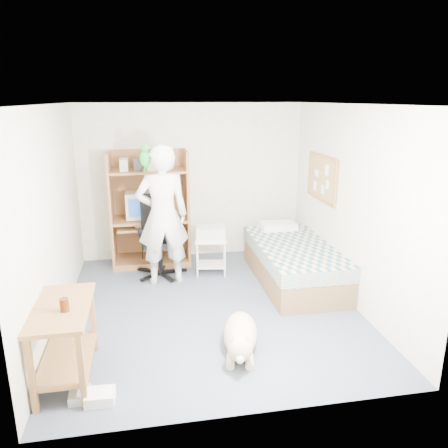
% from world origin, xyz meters
% --- Properties ---
extents(floor, '(4.00, 4.00, 0.00)m').
position_xyz_m(floor, '(0.00, 0.00, 0.00)').
color(floor, '#404757').
rests_on(floor, ground).
extents(wall_back, '(3.60, 0.02, 2.50)m').
position_xyz_m(wall_back, '(0.00, 2.00, 1.25)').
color(wall_back, beige).
rests_on(wall_back, floor).
extents(wall_right, '(0.02, 4.00, 2.50)m').
position_xyz_m(wall_right, '(1.80, 0.00, 1.25)').
color(wall_right, beige).
rests_on(wall_right, floor).
extents(wall_left, '(0.02, 4.00, 2.50)m').
position_xyz_m(wall_left, '(-1.80, 0.00, 1.25)').
color(wall_left, beige).
rests_on(wall_left, floor).
extents(ceiling, '(3.60, 4.00, 0.02)m').
position_xyz_m(ceiling, '(0.00, 0.00, 2.50)').
color(ceiling, white).
rests_on(ceiling, wall_back).
extents(computer_hutch, '(1.20, 0.63, 1.80)m').
position_xyz_m(computer_hutch, '(-0.70, 1.74, 0.82)').
color(computer_hutch, brown).
rests_on(computer_hutch, floor).
extents(bed, '(1.02, 2.02, 0.66)m').
position_xyz_m(bed, '(1.30, 0.62, 0.29)').
color(bed, brown).
rests_on(bed, floor).
extents(side_desk, '(0.50, 1.00, 0.75)m').
position_xyz_m(side_desk, '(-1.55, -1.20, 0.49)').
color(side_desk, brown).
rests_on(side_desk, floor).
extents(corkboard, '(0.04, 0.94, 0.66)m').
position_xyz_m(corkboard, '(1.77, 0.90, 1.45)').
color(corkboard, '#A27748').
rests_on(corkboard, wall_right).
extents(office_chair, '(0.67, 0.67, 1.19)m').
position_xyz_m(office_chair, '(-0.59, 1.24, 0.43)').
color(office_chair, black).
rests_on(office_chair, floor).
extents(person, '(0.76, 0.54, 1.98)m').
position_xyz_m(person, '(-0.53, 0.92, 0.99)').
color(person, white).
rests_on(person, floor).
extents(parrot, '(0.15, 0.25, 0.40)m').
position_xyz_m(parrot, '(-0.73, 0.93, 1.81)').
color(parrot, '#159523').
rests_on(parrot, person).
extents(dog, '(0.51, 1.10, 0.42)m').
position_xyz_m(dog, '(0.15, -1.05, 0.18)').
color(dog, tan).
rests_on(dog, floor).
extents(printer_cart, '(0.51, 0.44, 0.56)m').
position_xyz_m(printer_cart, '(0.17, 1.12, 0.37)').
color(printer_cart, white).
rests_on(printer_cart, floor).
extents(printer, '(0.46, 0.38, 0.18)m').
position_xyz_m(printer, '(0.17, 1.12, 0.65)').
color(printer, '#B8B8B3').
rests_on(printer, printer_cart).
extents(crt_monitor, '(0.43, 0.46, 0.40)m').
position_xyz_m(crt_monitor, '(-0.85, 1.75, 0.97)').
color(crt_monitor, beige).
rests_on(crt_monitor, computer_hutch).
extents(keyboard, '(0.46, 0.18, 0.03)m').
position_xyz_m(keyboard, '(-0.71, 1.58, 0.67)').
color(keyboard, beige).
rests_on(keyboard, computer_hutch).
extents(pencil_cup, '(0.08, 0.08, 0.12)m').
position_xyz_m(pencil_cup, '(-0.39, 1.65, 0.82)').
color(pencil_cup, yellow).
rests_on(pencil_cup, computer_hutch).
extents(drink_glass, '(0.08, 0.08, 0.12)m').
position_xyz_m(drink_glass, '(-1.50, -1.31, 0.81)').
color(drink_glass, '#431B0A').
rests_on(drink_glass, side_desk).
extents(floor_box_a, '(0.26, 0.21, 0.10)m').
position_xyz_m(floor_box_a, '(-1.22, -1.61, 0.05)').
color(floor_box_a, white).
rests_on(floor_box_a, floor).
extents(floor_box_b, '(0.19, 0.22, 0.08)m').
position_xyz_m(floor_box_b, '(-1.40, -1.54, 0.04)').
color(floor_box_b, '#A7A7A3').
rests_on(floor_box_b, floor).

